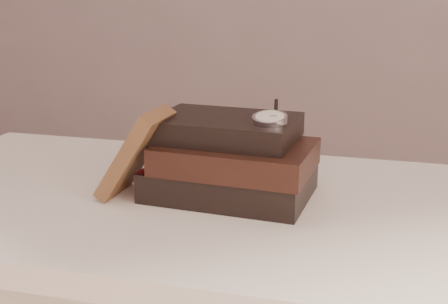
# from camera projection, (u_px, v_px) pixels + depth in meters

# --- Properties ---
(table) EXTENTS (1.00, 0.60, 0.75)m
(table) POSITION_uv_depth(u_px,v_px,m) (160.00, 241.00, 1.04)
(table) COLOR white
(table) RESTS_ON ground
(book_stack) EXTENTS (0.28, 0.20, 0.13)m
(book_stack) POSITION_uv_depth(u_px,v_px,m) (231.00, 160.00, 0.98)
(book_stack) COLOR black
(book_stack) RESTS_ON table
(journal) EXTENTS (0.11, 0.11, 0.15)m
(journal) POSITION_uv_depth(u_px,v_px,m) (135.00, 153.00, 0.97)
(journal) COLOR #482D1B
(journal) RESTS_ON table
(pocket_watch) EXTENTS (0.06, 0.16, 0.02)m
(pocket_watch) POSITION_uv_depth(u_px,v_px,m) (270.00, 118.00, 0.93)
(pocket_watch) COLOR silver
(pocket_watch) RESTS_ON book_stack
(eyeglasses) EXTENTS (0.12, 0.14, 0.05)m
(eyeglasses) POSITION_uv_depth(u_px,v_px,m) (198.00, 135.00, 1.09)
(eyeglasses) COLOR silver
(eyeglasses) RESTS_ON book_stack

